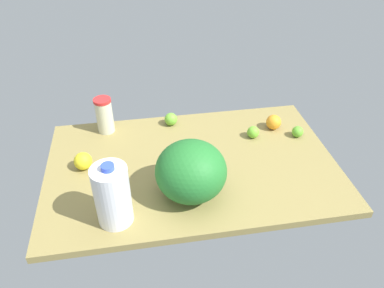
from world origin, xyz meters
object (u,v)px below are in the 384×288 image
Objects in this scene: tumbler_cup at (104,115)px; lime_by_jug at (253,132)px; orange_beside_bowl at (274,122)px; lemon_loose at (83,161)px; lime_near_front at (171,119)px; lime_far_back at (298,132)px; milk_jug at (112,195)px; watermelon at (191,171)px.

lime_by_jug is (66.09, -16.43, -5.77)cm from tumbler_cup.
lemon_loose is at bearing -170.15° from orange_beside_bowl.
lime_near_front is (-47.18, 11.23, -0.47)cm from orange_beside_bowl.
orange_beside_bowl reaches higher than lime_far_back.
tumbler_cup is 78.57cm from orange_beside_bowl.
orange_beside_bowl is at bearing 137.01° from lime_far_back.
milk_jug is at bearing -85.76° from tumbler_cup.
lime_far_back is 59.13cm from lime_near_front.
lemon_loose is (-12.89, 30.30, -7.90)cm from milk_jug.
tumbler_cup is 27.92cm from lemon_loose.
lime_far_back is (82.13, 37.19, -8.98)cm from milk_jug.
watermelon is at bearing 16.44° from milk_jug.
milk_jug is 4.79× the size of lime_far_back.
lime_far_back is at bearing -12.53° from tumbler_cup.
orange_beside_bowl is at bearing 31.67° from milk_jug.
tumbler_cup is at bearing 94.24° from milk_jug.
lemon_loose is (-86.33, -14.99, 0.14)cm from orange_beside_bowl.
tumbler_cup is 3.29× the size of lime_far_back.
milk_jug reaches higher than tumbler_cup.
tumbler_cup reaches higher than orange_beside_bowl.
orange_beside_bowl is at bearing 9.85° from lemon_loose.
tumbler_cup is at bearing -179.71° from lime_near_front.
lime_far_back is 0.93× the size of lime_by_jug.
tumbler_cup is at bearing 123.77° from watermelon.
lime_by_jug is at bearing -155.09° from orange_beside_bowl.
milk_jug is at bearing -147.17° from lime_by_jug.
lime_near_front is at bearing 65.08° from milk_jug.
watermelon is 4.74× the size of lime_by_jug.
lime_near_front is (-35.65, 16.59, 0.28)cm from lime_by_jug.
milk_jug is 4.06× the size of lime_near_front.
lime_far_back is at bearing 28.12° from watermelon.
lime_by_jug is (33.92, 31.68, -8.40)cm from watermelon.
lime_far_back is 11.92cm from orange_beside_bowl.
lime_by_jug is 0.91× the size of lime_near_front.
tumbler_cup reaches higher than lime_far_back.
tumbler_cup is 2.79× the size of lime_near_front.
lime_far_back is 95.28cm from lemon_loose.
lime_by_jug is at bearing 43.05° from watermelon.
tumbler_cup reaches higher than lime_near_front.
milk_jug is 86.66cm from orange_beside_bowl.
lime_near_front is (30.44, 0.15, -5.49)cm from tumbler_cup.
tumbler_cup reaches higher than lime_by_jug.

